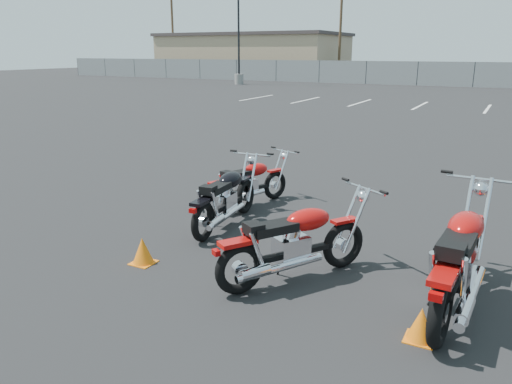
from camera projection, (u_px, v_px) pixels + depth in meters
The scene contains 13 objects.
ground at pixel (223, 246), 6.82m from camera, with size 120.00×120.00×0.00m, color black.
motorcycle_front_red at pixel (249, 183), 8.49m from camera, with size 0.99×1.79×0.89m.
motorcycle_second_black at pixel (226, 198), 7.49m from camera, with size 0.78×2.01×0.98m.
motorcycle_third_red at pixel (295, 242), 5.70m from camera, with size 1.48×1.95×1.02m.
motorcycle_rear_red at pixel (460, 259), 5.06m from camera, with size 0.94×2.42×1.18m.
training_cone_far at pixel (421, 324), 4.57m from camera, with size 0.27×0.27×0.32m.
training_cone_extra at pixel (143, 251), 6.23m from camera, with size 0.28×0.28×0.34m.
light_pole_west at pixel (239, 42), 38.84m from camera, with size 0.80×0.70×11.81m.
chainlink_fence at pixel (474, 75), 36.33m from camera, with size 80.06×0.06×1.80m.
tan_building_west at pixel (253, 55), 51.84m from camera, with size 18.40×10.40×4.30m.
utility_pole_a at pixel (173, 30), 52.19m from camera, with size 1.80×0.24×9.00m.
utility_pole_b at pixel (341, 26), 44.95m from camera, with size 1.80×0.24×9.00m.
parking_line_stripes at pixel (389, 104), 24.95m from camera, with size 15.12×4.00×0.01m.
Camera 1 is at (3.37, -5.40, 2.58)m, focal length 35.00 mm.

